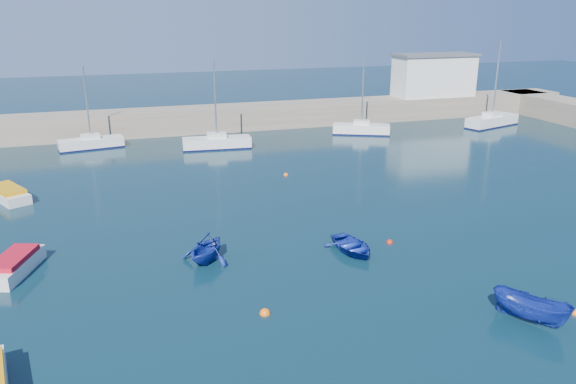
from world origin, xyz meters
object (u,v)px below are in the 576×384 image
object	(u,v)px
harbor_office	(434,76)
dinghy_left	(206,248)
dinghy_right	(531,309)
sailboat_5	(91,143)
motorboat_1	(15,265)
dinghy_center	(352,246)
motorboat_2	(8,193)
sailboat_6	(217,142)
sailboat_8	(492,121)
sailboat_7	(361,129)

from	to	relation	value
harbor_office	dinghy_left	bearing A→B (deg)	-135.23
dinghy_left	dinghy_right	distance (m)	16.28
harbor_office	sailboat_5	size ratio (longest dim) A/B	1.24
motorboat_1	dinghy_center	size ratio (longest dim) A/B	1.28
sailboat_5	motorboat_2	xyz separation A→B (m)	(-5.55, -14.66, -0.13)
sailboat_5	dinghy_right	world-z (taller)	sailboat_5
motorboat_1	dinghy_left	size ratio (longest dim) A/B	1.40
sailboat_6	dinghy_left	bearing A→B (deg)	172.78
motorboat_2	dinghy_center	xyz separation A→B (m)	(19.92, -16.14, -0.09)
motorboat_2	dinghy_left	size ratio (longest dim) A/B	1.54
harbor_office	motorboat_1	distance (m)	56.17
sailboat_8	sailboat_6	bearing A→B (deg)	74.25
motorboat_1	dinghy_center	bearing A→B (deg)	10.15
sailboat_6	dinghy_right	size ratio (longest dim) A/B	2.55
sailboat_8	dinghy_right	world-z (taller)	sailboat_8
sailboat_5	motorboat_1	xyz separation A→B (m)	(-3.44, -27.93, -0.10)
sailboat_5	motorboat_1	size ratio (longest dim) A/B	1.83
motorboat_1	dinghy_right	bearing A→B (deg)	-9.46
motorboat_1	motorboat_2	distance (m)	13.44
sailboat_7	motorboat_1	distance (m)	40.99
sailboat_5	dinghy_right	bearing A→B (deg)	-164.84
dinghy_left	motorboat_2	bearing A→B (deg)	166.76
dinghy_center	harbor_office	bearing A→B (deg)	45.66
motorboat_2	dinghy_left	world-z (taller)	dinghy_left
harbor_office	sailboat_5	xyz separation A→B (m)	(-41.54, -5.41, -4.52)
sailboat_5	sailboat_8	bearing A→B (deg)	-103.17
sailboat_6	sailboat_7	size ratio (longest dim) A/B	1.07
sailboat_7	sailboat_5	bearing A→B (deg)	110.81
sailboat_8	motorboat_1	distance (m)	54.52
harbor_office	motorboat_1	bearing A→B (deg)	-143.46
sailboat_5	sailboat_7	size ratio (longest dim) A/B	0.98
motorboat_2	sailboat_7	bearing A→B (deg)	-6.96
sailboat_5	dinghy_right	xyz separation A→B (m)	(18.72, -40.09, 0.09)
sailboat_8	dinghy_right	distance (m)	45.69
sailboat_8	dinghy_right	xyz separation A→B (m)	(-26.11, -37.50, -0.00)
sailboat_6	motorboat_1	xyz separation A→B (m)	(-15.28, -24.21, -0.14)
motorboat_2	dinghy_left	bearing A→B (deg)	-79.02
motorboat_1	motorboat_2	size ratio (longest dim) A/B	0.91
motorboat_1	dinghy_center	xyz separation A→B (m)	(17.81, -2.87, -0.12)
sailboat_8	sailboat_7	bearing A→B (deg)	70.09
sailboat_7	motorboat_1	size ratio (longest dim) A/B	1.86
dinghy_center	sailboat_6	bearing A→B (deg)	87.88
harbor_office	sailboat_5	bearing A→B (deg)	-172.59
dinghy_right	sailboat_6	bearing A→B (deg)	70.58
motorboat_2	dinghy_center	size ratio (longest dim) A/B	1.41
harbor_office	sailboat_7	distance (m)	15.82
harbor_office	dinghy_left	xyz separation A→B (m)	(-35.23, -34.95, -4.28)
harbor_office	sailboat_8	world-z (taller)	sailboat_8
motorboat_1	dinghy_left	distance (m)	9.89
sailboat_5	sailboat_7	world-z (taller)	sailboat_7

